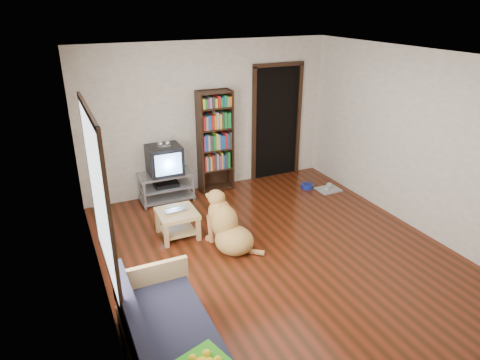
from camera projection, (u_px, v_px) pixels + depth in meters
name	position (u px, v px, depth m)	size (l,w,h in m)	color
ground	(276.00, 252.00, 5.86)	(5.00, 5.00, 0.00)	#561D0E
ceiling	(284.00, 57.00, 4.85)	(5.00, 5.00, 0.00)	white
wall_back	(209.00, 118.00, 7.44)	(4.50, 4.50, 0.00)	silver
wall_front	(442.00, 269.00, 3.26)	(4.50, 4.50, 0.00)	silver
wall_left	(93.00, 196.00, 4.49)	(5.00, 5.00, 0.00)	silver
wall_right	(414.00, 141.00, 6.22)	(5.00, 5.00, 0.00)	silver
laptop	(177.00, 212.00, 6.09)	(0.32, 0.21, 0.03)	silver
dog_bowl	(307.00, 186.00, 7.84)	(0.22, 0.22, 0.08)	navy
grey_rag	(329.00, 190.00, 7.76)	(0.40, 0.32, 0.03)	#A1A1A1
window	(99.00, 196.00, 4.00)	(0.03, 1.46, 1.70)	white
doorway	(277.00, 120.00, 8.02)	(1.03, 0.05, 2.19)	black
tv_stand	(166.00, 186.00, 7.29)	(0.90, 0.45, 0.50)	#99999E
crt_tv	(164.00, 159.00, 7.12)	(0.55, 0.52, 0.58)	black
bookshelf	(215.00, 136.00, 7.45)	(0.60, 0.30, 1.80)	black
sofa	(171.00, 350.00, 3.88)	(0.80, 1.80, 0.80)	tan
coffee_table	(177.00, 219.00, 6.16)	(0.55, 0.55, 0.40)	tan
dog	(227.00, 227.00, 5.89)	(0.67, 0.92, 0.82)	gold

